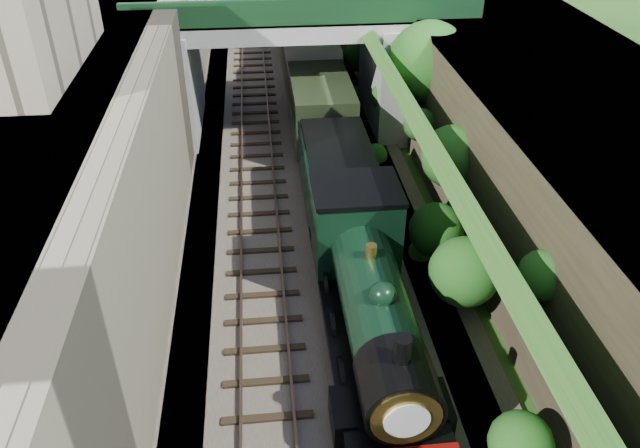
{
  "coord_description": "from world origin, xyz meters",
  "views": [
    {
      "loc": [
        -1.75,
        -6.71,
        13.91
      ],
      "look_at": [
        0.0,
        10.11,
        2.8
      ],
      "focal_mm": 35.0,
      "sensor_mm": 36.0,
      "label": 1
    }
  ],
  "objects_px": {
    "road_bridge": "(310,50)",
    "tree": "(430,64)",
    "locomotive": "(370,298)",
    "tender": "(338,184)"
  },
  "relations": [
    {
      "from": "road_bridge",
      "to": "tree",
      "type": "height_order",
      "value": "road_bridge"
    },
    {
      "from": "tender",
      "to": "locomotive",
      "type": "bearing_deg",
      "value": -90.0
    },
    {
      "from": "road_bridge",
      "to": "tree",
      "type": "bearing_deg",
      "value": -40.74
    },
    {
      "from": "tender",
      "to": "tree",
      "type": "bearing_deg",
      "value": 46.75
    },
    {
      "from": "road_bridge",
      "to": "tree",
      "type": "distance_m",
      "value": 6.58
    },
    {
      "from": "road_bridge",
      "to": "tender",
      "type": "distance_m",
      "value": 9.61
    },
    {
      "from": "road_bridge",
      "to": "locomotive",
      "type": "height_order",
      "value": "road_bridge"
    },
    {
      "from": "tree",
      "to": "locomotive",
      "type": "height_order",
      "value": "tree"
    },
    {
      "from": "tree",
      "to": "road_bridge",
      "type": "bearing_deg",
      "value": 139.26
    },
    {
      "from": "road_bridge",
      "to": "tender",
      "type": "height_order",
      "value": "road_bridge"
    }
  ]
}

